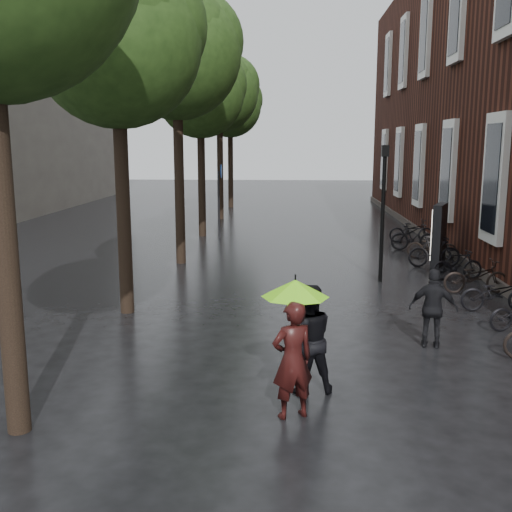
# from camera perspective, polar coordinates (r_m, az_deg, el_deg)

# --- Properties ---
(ground) EXTENTS (120.00, 120.00, 0.00)m
(ground) POSITION_cam_1_polar(r_m,az_deg,el_deg) (7.67, 4.98, -20.37)
(ground) COLOR black
(street_trees) EXTENTS (4.33, 34.03, 8.91)m
(street_trees) POSITION_cam_1_polar(r_m,az_deg,el_deg) (22.92, -6.40, 16.57)
(street_trees) COLOR black
(street_trees) RESTS_ON ground
(person_burgundy) EXTENTS (0.75, 0.64, 1.75)m
(person_burgundy) POSITION_cam_1_polar(r_m,az_deg,el_deg) (8.78, 3.50, -9.86)
(person_burgundy) COLOR black
(person_burgundy) RESTS_ON ground
(person_black) EXTENTS (1.00, 0.85, 1.78)m
(person_black) POSITION_cam_1_polar(r_m,az_deg,el_deg) (9.66, 4.94, -7.87)
(person_black) COLOR black
(person_black) RESTS_ON ground
(lime_umbrella) EXTENTS (1.03, 1.03, 1.52)m
(lime_umbrella) POSITION_cam_1_polar(r_m,az_deg,el_deg) (8.98, 3.76, -3.09)
(lime_umbrella) COLOR black
(lime_umbrella) RESTS_ON ground
(pedestrian_walking) EXTENTS (0.99, 0.59, 1.57)m
(pedestrian_walking) POSITION_cam_1_polar(r_m,az_deg,el_deg) (12.21, 16.53, -4.81)
(pedestrian_walking) COLOR black
(pedestrian_walking) RESTS_ON ground
(parked_bicycles) EXTENTS (2.09, 14.29, 1.03)m
(parked_bicycles) POSITION_cam_1_polar(r_m,az_deg,el_deg) (18.82, 18.22, -0.58)
(parked_bicycles) COLOR black
(parked_bicycles) RESTS_ON ground
(ad_lightbox) EXTENTS (0.31, 1.35, 2.03)m
(ad_lightbox) POSITION_cam_1_polar(r_m,az_deg,el_deg) (20.49, 17.03, 1.96)
(ad_lightbox) COLOR black
(ad_lightbox) RESTS_ON ground
(lamp_post) EXTENTS (0.20, 0.20, 3.91)m
(lamp_post) POSITION_cam_1_polar(r_m,az_deg,el_deg) (17.44, 12.02, 5.24)
(lamp_post) COLOR black
(lamp_post) RESTS_ON ground
(cycle_sign) EXTENTS (0.16, 0.56, 3.10)m
(cycle_sign) POSITION_cam_1_polar(r_m,az_deg,el_deg) (25.28, -3.45, 6.32)
(cycle_sign) COLOR #262628
(cycle_sign) RESTS_ON ground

